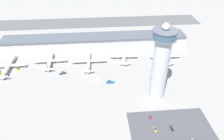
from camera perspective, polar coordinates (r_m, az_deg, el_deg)
The scene contains 17 objects.
ground_plane at distance 221.26m, azimuth -3.97°, elevation -2.70°, with size 1000.00×1000.00×0.00m, color gray.
terminal_building at distance 276.93m, azimuth -4.47°, elevation 7.32°, with size 225.82×25.00×16.51m.
runway_strip at distance 360.26m, azimuth -4.73°, elevation 12.28°, with size 338.73×44.00×0.01m, color #515154.
control_tower at distance 186.20m, azimuth 12.58°, elevation 1.85°, with size 19.53×19.53×70.21m.
parking_lot_surface at distance 180.13m, azimuth 15.14°, elevation -14.55°, with size 64.00×40.00×0.01m, color #424247.
airplane_gate_alpha at distance 261.10m, azimuth -25.39°, elevation 1.10°, with size 35.88×45.72×13.12m.
airplane_gate_bravo at distance 254.21m, azimuth -15.89°, elevation 2.38°, with size 36.49×37.80×12.42m.
airplane_gate_charlie at distance 245.63m, azimuth -6.14°, elevation 2.40°, with size 38.51×42.69×11.93m.
airplane_gate_delta at distance 253.39m, azimuth 3.07°, elevation 3.70°, with size 32.07×33.93×13.50m.
airplane_gate_echo at distance 260.88m, azimuth 13.74°, elevation 3.56°, with size 34.82×33.65×12.37m.
service_truck_catering at distance 216.57m, azimuth -0.51°, elevation -3.20°, with size 8.20×2.97×2.81m.
service_truck_fuel at distance 235.03m, azimuth -12.74°, elevation -0.85°, with size 7.34×3.74×2.65m.
service_truck_baggage at distance 257.95m, azimuth -23.42°, elevation 0.33°, with size 3.24×6.24×2.57m.
service_truck_water at distance 226.10m, azimuth 10.30°, elevation -2.01°, with size 4.21×6.22×2.98m.
car_maroon_suv at distance 184.38m, azimuth 9.99°, elevation -12.00°, with size 1.98×4.16×1.52m.
car_red_hatchback at distance 179.80m, azimuth 15.33°, elevation -14.42°, with size 1.82×4.66×1.56m.
car_navy_sedan at distance 176.20m, azimuth 11.19°, elevation -14.95°, with size 1.81×4.57×1.44m.
Camera 1 is at (-0.25, -178.25, 131.09)m, focal length 35.00 mm.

